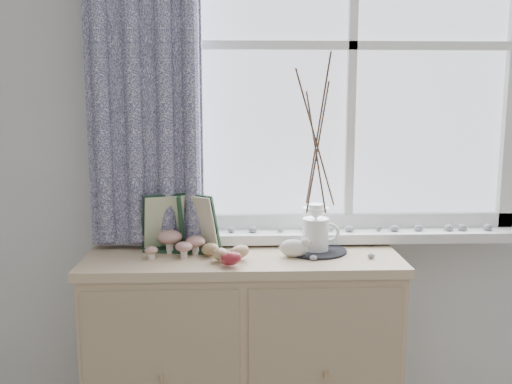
% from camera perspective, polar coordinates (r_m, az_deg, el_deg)
% --- Properties ---
extents(sideboard, '(1.20, 0.45, 0.85)m').
position_cam_1_polar(sideboard, '(2.35, -1.31, -16.26)').
color(sideboard, '#C3AC89').
rests_on(sideboard, ground).
extents(botanical_book, '(0.35, 0.18, 0.23)m').
position_cam_1_polar(botanical_book, '(2.21, -7.54, -3.12)').
color(botanical_book, '#1C3B26').
rests_on(botanical_book, sideboard).
extents(toadstool_cluster, '(0.22, 0.15, 0.09)m').
position_cam_1_polar(toadstool_cluster, '(2.20, -7.91, -4.94)').
color(toadstool_cluster, white).
rests_on(toadstool_cluster, sideboard).
extents(wooden_eggs, '(0.17, 0.18, 0.08)m').
position_cam_1_polar(wooden_eggs, '(2.10, -3.10, -6.15)').
color(wooden_eggs, tan).
rests_on(wooden_eggs, sideboard).
extents(songbird_figurine, '(0.16, 0.10, 0.08)m').
position_cam_1_polar(songbird_figurine, '(2.16, 3.79, -5.53)').
color(songbird_figurine, white).
rests_on(songbird_figurine, sideboard).
extents(crocheted_doily, '(0.24, 0.24, 0.01)m').
position_cam_1_polar(crocheted_doily, '(2.25, 5.93, -5.84)').
color(crocheted_doily, black).
rests_on(crocheted_doily, sideboard).
extents(twig_pitcher, '(0.31, 0.31, 0.77)m').
position_cam_1_polar(twig_pitcher, '(2.17, 6.13, 5.29)').
color(twig_pitcher, white).
rests_on(twig_pitcher, crocheted_doily).
extents(sideboard_pebbles, '(0.33, 0.23, 0.02)m').
position_cam_1_polar(sideboard_pebbles, '(2.22, 6.58, -5.89)').
color(sideboard_pebbles, gray).
rests_on(sideboard_pebbles, sideboard).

